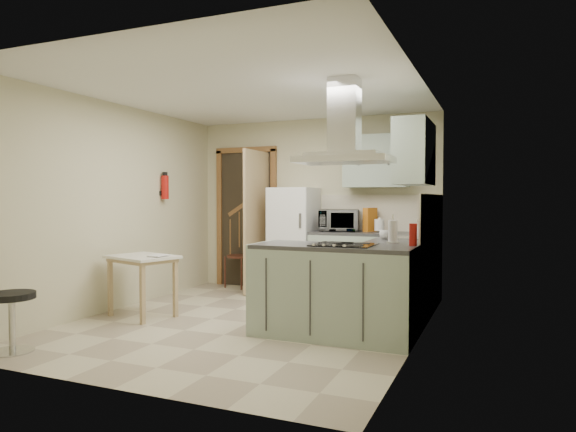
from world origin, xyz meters
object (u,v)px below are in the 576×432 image
at_px(fridge, 294,241).
at_px(microwave, 339,220).
at_px(extractor_hood, 344,160).
at_px(drop_leaf_table, 143,286).
at_px(bentwood_chair, 241,256).
at_px(peninsula, 334,291).
at_px(stool, 12,322).

height_order(fridge, microwave, fridge).
xyz_separation_m(extractor_hood, microwave, (-0.66, 2.00, -0.67)).
bearing_deg(drop_leaf_table, bentwood_chair, 103.14).
height_order(extractor_hood, drop_leaf_table, extractor_hood).
height_order(bentwood_chair, microwave, microwave).
relative_size(extractor_hood, microwave, 1.69).
distance_m(extractor_hood, drop_leaf_table, 2.74).
height_order(fridge, peninsula, fridge).
distance_m(extractor_hood, stool, 3.34).
bearing_deg(peninsula, bentwood_chair, 135.49).
xyz_separation_m(peninsula, bentwood_chair, (-2.14, 2.11, 0.02)).
bearing_deg(microwave, fridge, 168.93).
distance_m(fridge, microwave, 0.73).
xyz_separation_m(fridge, peninsula, (1.22, -1.98, -0.30)).
xyz_separation_m(peninsula, drop_leaf_table, (-2.28, -0.02, -0.10)).
relative_size(fridge, microwave, 2.82).
bearing_deg(fridge, peninsula, -58.26).
distance_m(peninsula, drop_leaf_table, 2.28).
distance_m(fridge, drop_leaf_table, 2.30).
height_order(fridge, bentwood_chair, fridge).
xyz_separation_m(extractor_hood, stool, (-2.56, -1.57, -1.45)).
relative_size(extractor_hood, bentwood_chair, 0.95).
xyz_separation_m(drop_leaf_table, stool, (-0.18, -1.55, -0.08)).
distance_m(extractor_hood, bentwood_chair, 3.32).
relative_size(peninsula, drop_leaf_table, 2.08).
relative_size(drop_leaf_table, microwave, 1.40).
height_order(extractor_hood, bentwood_chair, extractor_hood).
bearing_deg(bentwood_chair, extractor_hood, -28.09).
distance_m(bentwood_chair, microwave, 1.69).
relative_size(extractor_hood, stool, 1.70).
bearing_deg(stool, extractor_hood, 31.48).
bearing_deg(bentwood_chair, drop_leaf_table, -78.47).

